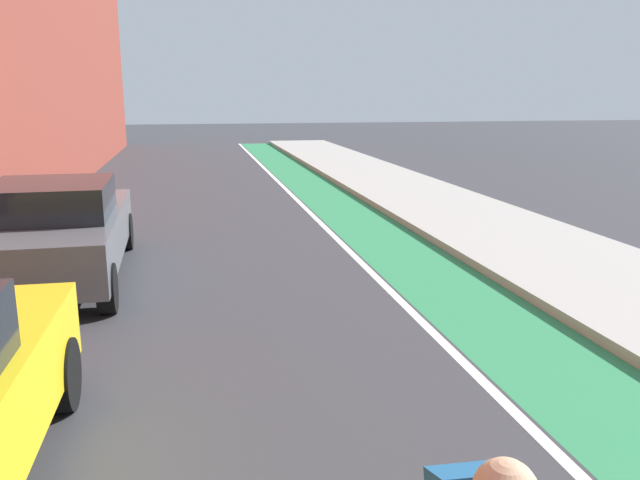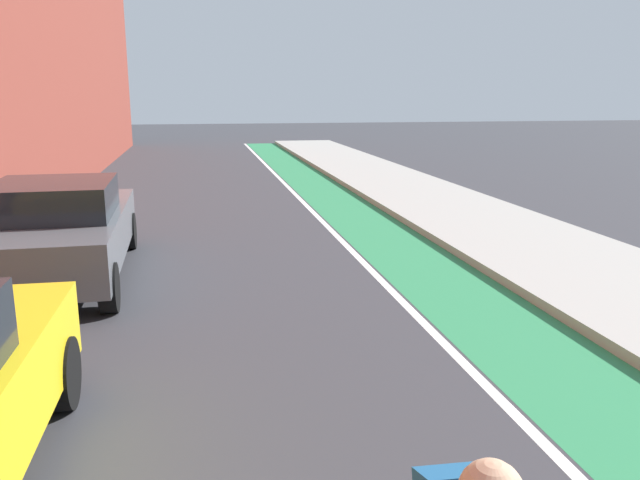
% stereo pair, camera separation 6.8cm
% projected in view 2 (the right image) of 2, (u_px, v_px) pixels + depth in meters
% --- Properties ---
extents(ground_plane, '(98.26, 98.26, 0.00)m').
position_uv_depth(ground_plane, '(233.00, 240.00, 12.31)').
color(ground_plane, '#38383D').
extents(bike_lane_paint, '(1.60, 44.66, 0.00)m').
position_uv_depth(bike_lane_paint, '(356.00, 216.00, 14.78)').
color(bike_lane_paint, '#2D8451').
rests_on(bike_lane_paint, ground).
extents(lane_divider_stripe, '(0.12, 44.66, 0.00)m').
position_uv_depth(lane_divider_stripe, '(318.00, 217.00, 14.61)').
color(lane_divider_stripe, white).
rests_on(lane_divider_stripe, ground).
extents(sidewalk_right, '(3.18, 44.66, 0.14)m').
position_uv_depth(sidewalk_right, '(453.00, 209.00, 15.20)').
color(sidewalk_right, '#A8A59E').
rests_on(sidewalk_right, ground).
extents(parked_sedan_gray, '(2.06, 4.70, 1.53)m').
position_uv_depth(parked_sedan_gray, '(58.00, 229.00, 9.56)').
color(parked_sedan_gray, '#595B60').
rests_on(parked_sedan_gray, ground).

